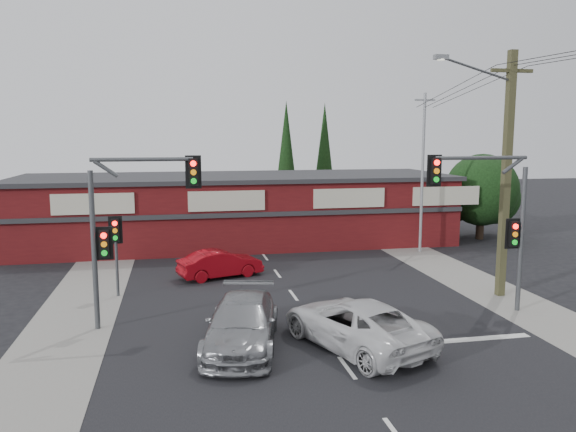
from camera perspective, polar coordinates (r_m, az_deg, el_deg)
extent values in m
plane|color=black|center=(19.43, 3.44, -11.86)|extent=(120.00, 120.00, 0.00)
cube|color=black|center=(24.06, 0.39, -7.85)|extent=(14.00, 70.00, 0.01)
cube|color=gray|center=(23.90, -20.23, -8.47)|extent=(3.00, 70.00, 0.02)
cube|color=gray|center=(27.03, 18.44, -6.47)|extent=(3.00, 70.00, 0.02)
cube|color=silver|center=(19.28, 14.97, -12.24)|extent=(6.50, 0.35, 0.01)
imported|color=silver|center=(18.18, 6.88, -10.78)|extent=(4.38, 6.05, 1.53)
imported|color=gray|center=(18.09, -4.70, -10.82)|extent=(3.24, 5.65, 1.54)
imported|color=maroon|center=(26.75, -6.88, -4.84)|extent=(4.18, 2.53, 1.30)
cube|color=silver|center=(16.85, 6.02, -15.06)|extent=(0.12, 1.60, 0.01)
cube|color=silver|center=(20.24, 2.78, -10.97)|extent=(0.12, 1.60, 0.01)
cube|color=silver|center=(23.75, 0.55, -8.04)|extent=(0.12, 1.60, 0.01)
cube|color=silver|center=(27.34, -1.09, -5.87)|extent=(0.12, 1.60, 0.01)
cube|color=silver|center=(30.97, -2.33, -4.20)|extent=(0.12, 1.60, 0.01)
cube|color=silver|center=(34.63, -3.31, -2.88)|extent=(0.12, 1.60, 0.01)
cube|color=silver|center=(38.31, -4.10, -1.81)|extent=(0.12, 1.60, 0.01)
cube|color=silver|center=(42.01, -4.75, -0.93)|extent=(0.12, 1.60, 0.01)
cube|color=#4D0F12|center=(35.15, -5.18, 0.55)|extent=(26.00, 8.00, 4.00)
cube|color=#2D2D30|center=(34.93, -5.22, 3.97)|extent=(26.40, 8.40, 0.25)
cube|color=beige|center=(31.10, -19.19, 1.17)|extent=(4.20, 0.12, 1.10)
cube|color=beige|center=(30.91, -6.24, 1.54)|extent=(4.20, 0.12, 1.10)
cube|color=beige|center=(32.29, 6.24, 1.82)|extent=(4.20, 0.12, 1.10)
cube|color=beige|center=(34.56, 15.77, 1.98)|extent=(4.20, 0.12, 1.10)
cube|color=#2D2D30|center=(31.07, -4.37, 0.11)|extent=(26.00, 0.15, 0.25)
cylinder|color=#2D2116|center=(38.30, 18.93, -0.89)|extent=(0.50, 0.50, 1.80)
sphere|color=black|center=(38.02, 19.09, 2.53)|extent=(4.60, 4.60, 4.60)
sphere|color=black|center=(39.71, 20.18, 1.68)|extent=(3.40, 3.40, 3.40)
sphere|color=black|center=(38.70, 16.32, 1.40)|extent=(2.80, 2.80, 2.80)
cylinder|color=#2D2116|center=(42.81, -0.17, 0.60)|extent=(0.24, 0.24, 2.00)
cone|color=black|center=(42.45, -0.18, 6.64)|extent=(1.80, 1.80, 7.50)
cylinder|color=#2D2116|center=(45.53, 3.67, 1.04)|extent=(0.24, 0.24, 2.00)
cone|color=black|center=(45.19, 3.72, 6.71)|extent=(1.80, 1.80, 7.50)
cylinder|color=#47494C|center=(20.22, -19.10, -3.40)|extent=(0.18, 0.18, 5.50)
cylinder|color=#47494C|center=(19.69, -14.60, 5.58)|extent=(3.40, 0.14, 0.14)
cylinder|color=#47494C|center=(19.81, -18.01, 4.59)|extent=(0.82, 0.14, 0.63)
cube|color=black|center=(19.69, -9.59, 4.42)|extent=(0.32, 0.22, 0.95)
cube|color=black|center=(19.76, -9.60, 4.44)|extent=(0.55, 0.04, 1.15)
cylinder|color=#FF0C07|center=(19.54, -9.60, 5.28)|extent=(0.20, 0.06, 0.20)
cylinder|color=orange|center=(19.56, -9.58, 4.40)|extent=(0.20, 0.06, 0.20)
cylinder|color=#0CE526|center=(19.58, -9.56, 3.52)|extent=(0.20, 0.06, 0.20)
cube|color=black|center=(20.13, -18.15, -2.68)|extent=(0.32, 0.22, 0.95)
cube|color=black|center=(20.20, -18.12, -2.65)|extent=(0.55, 0.04, 1.15)
cylinder|color=#FF0C07|center=(19.95, -18.23, -1.91)|extent=(0.20, 0.06, 0.20)
cylinder|color=orange|center=(20.00, -18.19, -2.75)|extent=(0.20, 0.06, 0.20)
cylinder|color=#0CE526|center=(20.06, -18.15, -3.59)|extent=(0.20, 0.06, 0.20)
cylinder|color=#47494C|center=(22.89, 22.61, -2.27)|extent=(0.18, 0.18, 5.50)
cylinder|color=#47494C|center=(21.60, 19.07, 5.61)|extent=(3.60, 0.14, 0.14)
cylinder|color=#47494C|center=(22.28, 21.84, 4.76)|extent=(0.82, 0.14, 0.63)
cube|color=black|center=(20.78, 14.71, 4.46)|extent=(0.32, 0.22, 0.95)
cube|color=black|center=(20.84, 14.63, 4.47)|extent=(0.55, 0.04, 1.15)
cylinder|color=#FF0C07|center=(20.64, 14.90, 5.27)|extent=(0.20, 0.06, 0.20)
cylinder|color=orange|center=(20.66, 14.87, 4.44)|extent=(0.20, 0.06, 0.20)
cylinder|color=#0CE526|center=(20.68, 14.84, 3.61)|extent=(0.20, 0.06, 0.20)
cube|color=black|center=(22.65, 21.90, -1.69)|extent=(0.32, 0.22, 0.95)
cube|color=black|center=(22.71, 21.81, -1.66)|extent=(0.55, 0.04, 1.15)
cylinder|color=#FF0C07|center=(22.50, 22.13, -0.99)|extent=(0.20, 0.06, 0.20)
cylinder|color=orange|center=(22.55, 22.08, -1.75)|extent=(0.20, 0.06, 0.20)
cylinder|color=#0CE526|center=(22.60, 22.04, -2.50)|extent=(0.20, 0.06, 0.20)
cylinder|color=#47494C|center=(24.33, -17.01, -4.41)|extent=(0.12, 0.12, 3.00)
cube|color=black|center=(24.08, -17.14, -1.39)|extent=(0.32, 0.22, 0.95)
cube|color=black|center=(24.15, -17.12, -1.36)|extent=(0.55, 0.04, 1.15)
cylinder|color=#FF0C07|center=(23.91, -17.20, -0.73)|extent=(0.20, 0.06, 0.20)
cylinder|color=orange|center=(23.96, -17.17, -1.44)|extent=(0.20, 0.06, 0.20)
cylinder|color=#0CE526|center=(24.01, -17.14, -2.14)|extent=(0.20, 0.06, 0.20)
cube|color=#4B482A|center=(24.55, 21.27, 3.77)|extent=(0.30, 0.30, 10.00)
cube|color=#4B482A|center=(24.63, 21.79, 13.55)|extent=(1.80, 0.14, 0.14)
cylinder|color=#47494C|center=(23.68, 18.65, 13.94)|extent=(3.23, 0.39, 0.89)
cube|color=slate|center=(22.85, 15.28, 15.32)|extent=(0.55, 0.25, 0.18)
cylinder|color=silver|center=(22.84, 15.27, 15.07)|extent=(0.28, 0.28, 0.05)
cylinder|color=gray|center=(32.72, 13.49, 4.19)|extent=(0.16, 0.16, 9.00)
cube|color=gray|center=(32.71, 13.74, 11.37)|extent=(1.20, 0.10, 0.10)
cylinder|color=black|center=(28.31, 16.09, 12.22)|extent=(0.73, 9.01, 1.22)
cylinder|color=black|center=(28.59, 17.17, 12.14)|extent=(0.52, 9.00, 1.22)
cylinder|color=black|center=(28.87, 18.23, 12.05)|extent=(0.31, 9.00, 1.22)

